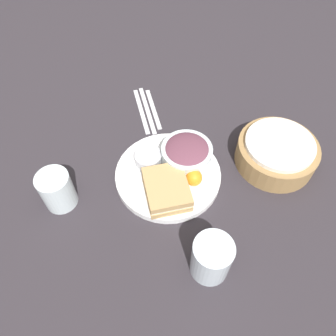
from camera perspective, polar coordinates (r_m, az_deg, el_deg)
ground_plane at (r=0.82m, az=0.00°, el=-1.60°), size 4.00×4.00×0.00m
plate at (r=0.81m, az=0.00°, el=-1.22°), size 0.26×0.26×0.02m
sandwich at (r=0.75m, az=-0.23°, el=-3.71°), size 0.14×0.12×0.04m
salad_bowl at (r=0.80m, az=3.27°, el=2.63°), size 0.13×0.13×0.06m
dressing_cup at (r=0.81m, az=-3.46°, el=1.70°), size 0.07×0.07×0.03m
orange_wedge at (r=0.77m, az=4.53°, el=-1.70°), size 0.04×0.04×0.04m
drink_glass at (r=0.67m, az=7.55°, el=-15.32°), size 0.08×0.08×0.10m
bread_basket at (r=0.87m, az=18.38°, el=2.58°), size 0.20×0.20×0.07m
fork at (r=0.97m, az=-4.67°, el=9.91°), size 0.18×0.07×0.01m
knife at (r=0.97m, az=-3.62°, el=10.10°), size 0.19×0.07×0.01m
spoon at (r=0.98m, az=-2.57°, el=10.29°), size 0.16×0.06×0.01m
water_glass at (r=0.78m, az=-18.76°, el=-3.65°), size 0.08×0.08×0.10m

